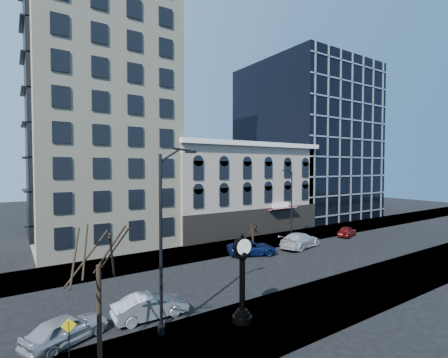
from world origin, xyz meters
TOP-DOWN VIEW (x-y plane):
  - ground at (0.00, 0.00)m, footprint 160.00×160.00m
  - sidewalk_far at (0.00, 8.00)m, footprint 160.00×6.00m
  - sidewalk_near at (0.00, -8.00)m, footprint 160.00×6.00m
  - cream_tower at (-6.11, 18.88)m, footprint 15.90×15.40m
  - victorian_row at (12.00, 15.89)m, footprint 22.60×11.19m
  - glass_office at (32.00, 20.91)m, footprint 20.00×20.15m
  - street_clock at (-4.21, -7.26)m, footprint 1.17×1.17m
  - street_lamp_near at (-7.96, -5.95)m, footprint 2.66×0.49m
  - street_lamp_far at (12.59, 5.82)m, footprint 2.27×0.88m
  - bare_tree_near at (-12.19, -7.31)m, footprint 4.40×4.40m
  - bare_tree_far at (7.45, 6.32)m, footprint 2.00×2.00m
  - warning_sign at (-13.25, -6.00)m, footprint 0.66×0.13m
  - car_near_a at (-13.10, -3.89)m, footprint 4.65×3.31m
  - car_near_b at (-8.43, -3.65)m, footprint 4.53×1.71m
  - car_far_a at (5.57, 4.11)m, footprint 5.69×4.20m
  - car_far_b at (11.99, 3.41)m, footprint 6.32×3.71m
  - car_far_c at (21.70, 4.23)m, footprint 4.29×2.83m

SIDE VIEW (x-z plane):
  - ground at x=0.00m, z-range 0.00..0.00m
  - sidewalk_far at x=0.00m, z-range 0.00..0.12m
  - sidewalk_near at x=0.00m, z-range 0.00..0.12m
  - car_far_c at x=21.70m, z-range 0.00..1.36m
  - car_far_a at x=5.57m, z-range 0.00..1.44m
  - car_near_a at x=-13.10m, z-range 0.00..1.47m
  - car_near_b at x=-8.43m, z-range 0.00..1.48m
  - car_far_b at x=11.99m, z-range 0.00..1.72m
  - warning_sign at x=-13.25m, z-range 0.50..2.55m
  - street_clock at x=-4.21m, z-range -0.13..5.04m
  - bare_tree_far at x=7.45m, z-range 0.98..4.41m
  - bare_tree_near at x=-12.19m, z-range 2.05..9.60m
  - victorian_row at x=12.00m, z-range -0.25..12.25m
  - street_lamp_far at x=12.59m, z-range 2.41..11.39m
  - street_lamp_near at x=-7.96m, z-range 2.74..13.03m
  - glass_office at x=32.00m, z-range 0.00..28.00m
  - cream_tower at x=-6.11m, z-range -1.93..40.57m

